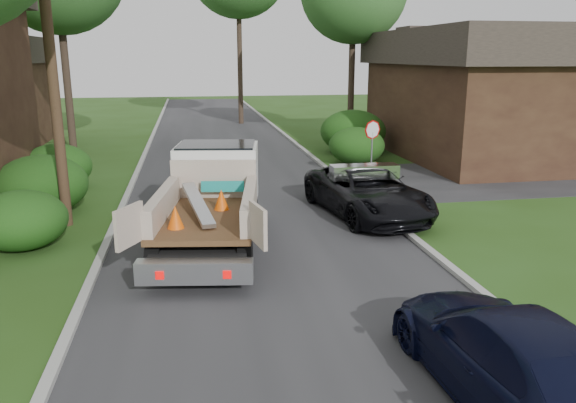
# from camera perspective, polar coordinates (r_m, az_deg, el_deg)

# --- Properties ---
(ground) EXTENTS (120.00, 120.00, 0.00)m
(ground) POSITION_cam_1_polar(r_m,az_deg,el_deg) (12.97, -1.26, -7.52)
(ground) COLOR #264513
(ground) RESTS_ON ground
(road) EXTENTS (8.00, 90.00, 0.02)m
(road) POSITION_cam_1_polar(r_m,az_deg,el_deg) (22.49, -5.13, 2.00)
(road) COLOR #28282B
(road) RESTS_ON ground
(side_street) EXTENTS (16.00, 7.00, 0.02)m
(side_street) POSITION_cam_1_polar(r_m,az_deg,el_deg) (25.50, 23.07, 2.38)
(side_street) COLOR #28282B
(side_street) RESTS_ON ground
(curb_left) EXTENTS (0.20, 90.00, 0.12)m
(curb_left) POSITION_cam_1_polar(r_m,az_deg,el_deg) (22.52, -15.58, 1.68)
(curb_left) COLOR #9E9E99
(curb_left) RESTS_ON ground
(curb_right) EXTENTS (0.20, 90.00, 0.12)m
(curb_right) POSITION_cam_1_polar(r_m,az_deg,el_deg) (23.17, 5.03, 2.51)
(curb_right) COLOR #9E9E99
(curb_right) RESTS_ON ground
(stop_sign) EXTENTS (0.71, 0.32, 2.48)m
(stop_sign) POSITION_cam_1_polar(r_m,az_deg,el_deg) (22.24, 8.55, 6.40)
(stop_sign) COLOR slate
(stop_sign) RESTS_ON ground
(utility_pole) EXTENTS (2.42, 1.25, 10.00)m
(utility_pole) POSITION_cam_1_polar(r_m,az_deg,el_deg) (17.27, -23.03, 14.44)
(utility_pole) COLOR #382619
(utility_pole) RESTS_ON ground
(house_right) EXTENTS (9.72, 12.96, 6.20)m
(house_right) POSITION_cam_1_polar(r_m,az_deg,el_deg) (29.86, 20.12, 10.40)
(house_right) COLOR #321D14
(house_right) RESTS_ON ground
(hedge_left_a) EXTENTS (2.34, 2.34, 1.53)m
(hedge_left_a) POSITION_cam_1_polar(r_m,az_deg,el_deg) (16.06, -25.50, -1.72)
(hedge_left_a) COLOR #0E3E10
(hedge_left_a) RESTS_ON ground
(hedge_left_b) EXTENTS (2.86, 2.86, 1.87)m
(hedge_left_b) POSITION_cam_1_polar(r_m,az_deg,el_deg) (19.38, -23.77, 1.58)
(hedge_left_b) COLOR #0E3E10
(hedge_left_b) RESTS_ON ground
(hedge_left_c) EXTENTS (2.60, 2.60, 1.70)m
(hedge_left_c) POSITION_cam_1_polar(r_m,az_deg,el_deg) (22.81, -22.48, 3.29)
(hedge_left_c) COLOR #0E3E10
(hedge_left_c) RESTS_ON ground
(hedge_right_a) EXTENTS (2.60, 2.60, 1.70)m
(hedge_right_a) POSITION_cam_1_polar(r_m,az_deg,el_deg) (26.33, 6.98, 5.66)
(hedge_right_a) COLOR #0E3E10
(hedge_right_a) RESTS_ON ground
(hedge_right_b) EXTENTS (3.38, 3.38, 2.21)m
(hedge_right_b) POSITION_cam_1_polar(r_m,az_deg,el_deg) (29.33, 6.62, 7.08)
(hedge_right_b) COLOR #0E3E10
(hedge_right_b) RESTS_ON ground
(flatbed_truck) EXTENTS (3.58, 6.74, 2.44)m
(flatbed_truck) POSITION_cam_1_polar(r_m,az_deg,el_deg) (15.35, -7.59, 1.06)
(flatbed_truck) COLOR black
(flatbed_truck) RESTS_ON ground
(black_pickup) EXTENTS (3.28, 5.75, 1.51)m
(black_pickup) POSITION_cam_1_polar(r_m,az_deg,el_deg) (17.73, 8.06, 0.99)
(black_pickup) COLOR black
(black_pickup) RESTS_ON ground
(navy_suv) EXTENTS (2.16, 4.97, 1.42)m
(navy_suv) POSITION_cam_1_polar(r_m,az_deg,el_deg) (8.94, 21.61, -14.28)
(navy_suv) COLOR black
(navy_suv) RESTS_ON ground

